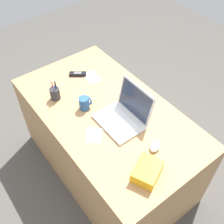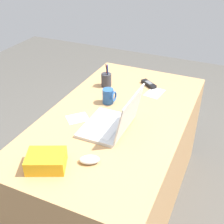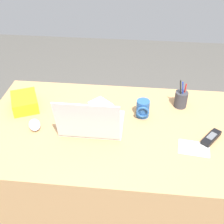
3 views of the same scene
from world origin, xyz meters
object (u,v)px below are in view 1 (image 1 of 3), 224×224
Objects in this scene: laptop at (124,115)px; computer_mouse at (155,146)px; pen_holder at (55,93)px; snack_bag at (147,171)px; cordless_phone at (78,74)px; coffee_mug_white at (85,103)px.

laptop is 0.31m from computer_mouse.
snack_bag is (0.90, 0.11, -0.01)m from pen_holder.
cordless_phone is at bearing 178.99° from laptop.
snack_bag is at bearing -83.72° from computer_mouse.
pen_holder is at bearing -173.31° from snack_bag.
computer_mouse is 0.84m from pen_holder.
laptop is 0.31m from coffee_mug_white.
coffee_mug_white is 0.39m from cordless_phone.
laptop reaches higher than snack_bag.
pen_holder reaches higher than coffee_mug_white.
laptop is 3.26× the size of coffee_mug_white.
computer_mouse is 1.02× the size of coffee_mug_white.
cordless_phone is (-0.35, 0.16, -0.04)m from coffee_mug_white.
coffee_mug_white is at bearing -150.30° from laptop.
cordless_phone is 0.76× the size of pen_holder.
laptop is 1.82× the size of pen_holder.
snack_bag is at bearing -1.15° from coffee_mug_white.
coffee_mug_white is at bearing 28.66° from pen_holder.
computer_mouse reaches higher than cordless_phone.
snack_bag is (1.04, -0.18, 0.02)m from cordless_phone.
pen_holder is (-0.79, -0.28, 0.03)m from computer_mouse.
laptop reaches higher than computer_mouse.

